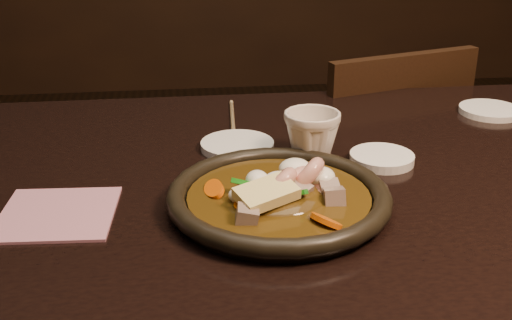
{
  "coord_description": "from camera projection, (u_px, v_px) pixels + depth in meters",
  "views": [
    {
      "loc": [
        -0.33,
        -0.84,
        1.15
      ],
      "look_at": [
        -0.23,
        -0.02,
        0.8
      ],
      "focal_mm": 45.0,
      "sensor_mm": 36.0,
      "label": 1
    }
  ],
  "objects": [
    {
      "name": "plate",
      "position": [
        279.0,
        198.0,
        0.86
      ],
      "size": [
        0.3,
        0.3,
        0.03
      ],
      "color": "black",
      "rests_on": "table"
    },
    {
      "name": "saucer_right",
      "position": [
        490.0,
        111.0,
        1.23
      ],
      "size": [
        0.12,
        0.12,
        0.01
      ],
      "primitive_type": "cylinder",
      "color": "white",
      "rests_on": "table"
    },
    {
      "name": "chair",
      "position": [
        366.0,
        191.0,
        1.61
      ],
      "size": [
        0.48,
        0.48,
        0.82
      ],
      "rotation": [
        0.0,
        0.0,
        3.43
      ],
      "color": "black",
      "rests_on": "floor"
    },
    {
      "name": "stirfry",
      "position": [
        283.0,
        192.0,
        0.86
      ],
      "size": [
        0.2,
        0.2,
        0.07
      ],
      "color": "#38260A",
      "rests_on": "plate"
    },
    {
      "name": "soy_dish",
      "position": [
        382.0,
        158.0,
        1.01
      ],
      "size": [
        0.1,
        0.1,
        0.01
      ],
      "primitive_type": "cylinder",
      "color": "white",
      "rests_on": "table"
    },
    {
      "name": "table",
      "position": [
        403.0,
        223.0,
        0.99
      ],
      "size": [
        1.6,
        0.9,
        0.75
      ],
      "color": "black",
      "rests_on": "floor"
    },
    {
      "name": "tea_cup",
      "position": [
        312.0,
        135.0,
        1.0
      ],
      "size": [
        0.12,
        0.11,
        0.09
      ],
      "primitive_type": "imported",
      "rotation": [
        0.0,
        0.0,
        -0.43
      ],
      "color": "beige",
      "rests_on": "table"
    },
    {
      "name": "saucer_left",
      "position": [
        237.0,
        145.0,
        1.06
      ],
      "size": [
        0.12,
        0.12,
        0.01
      ],
      "primitive_type": "cylinder",
      "color": "white",
      "rests_on": "table"
    },
    {
      "name": "chopsticks",
      "position": [
        233.0,
        124.0,
        1.17
      ],
      "size": [
        0.02,
        0.26,
        0.01
      ],
      "rotation": [
        0.0,
        0.0,
        -0.07
      ],
      "color": "tan",
      "rests_on": "table"
    },
    {
      "name": "napkin",
      "position": [
        58.0,
        214.0,
        0.85
      ],
      "size": [
        0.16,
        0.16,
        0.0
      ],
      "primitive_type": "cube",
      "rotation": [
        0.0,
        0.0,
        -0.07
      ],
      "color": "#B06C7D",
      "rests_on": "table"
    }
  ]
}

